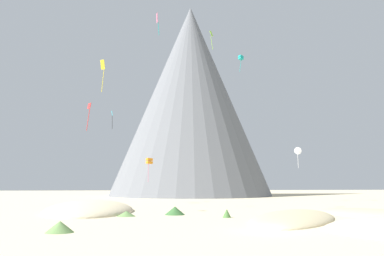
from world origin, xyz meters
The scene contains 17 objects.
ground_plane centered at (0.00, 0.00, 0.00)m, with size 400.00×400.00×0.00m, color beige.
dune_foreground_left centered at (-18.36, 26.96, 0.00)m, with size 25.17×12.49×3.22m, color beige.
dune_midground centered at (6.31, 11.00, 0.00)m, with size 23.88×8.65×1.85m, color #CCBA8E.
bush_ridge_crest centered at (-14.15, 20.51, 0.22)m, with size 2.70×2.70×0.45m, color #568442.
bush_scatter_east centered at (-17.75, 1.60, 0.48)m, with size 2.40×2.40×0.96m, color #668C4C.
bush_far_right centered at (-6.60, 19.42, 0.54)m, with size 2.68×2.68×1.09m, color #386633.
bush_mid_center centered at (-12.80, 17.78, 0.33)m, with size 2.37×2.37×0.65m, color #668C4C.
bush_near_left centered at (-0.77, 14.34, 0.52)m, with size 1.04×1.04×1.03m, color #477238.
rock_massif centered at (4.09, 98.91, 28.98)m, with size 70.81×70.81×64.78m.
kite_orange_low centered at (-9.48, 48.15, 8.50)m, with size 1.44×1.42×4.83m.
kite_red_mid centered at (-18.34, 21.80, 14.10)m, with size 0.63×1.03×3.83m.
kite_lime_high centered at (3.45, 48.18, 35.38)m, with size 0.82×0.57×4.23m.
kite_yellow_mid centered at (-17.46, 29.87, 22.27)m, with size 0.79×0.87×5.29m.
kite_cyan_mid centered at (-17.32, 50.75, 18.00)m, with size 0.33×0.72×3.83m.
kite_white_low centered at (24.75, 55.13, 11.44)m, with size 1.72×0.65×4.84m.
kite_rainbow_high centered at (-9.05, 23.93, 28.43)m, with size 0.48×0.70×3.44m.
kite_teal_high centered at (9.98, 48.62, 31.05)m, with size 1.22×1.19×3.65m.
Camera 1 is at (-11.03, -34.20, 4.11)m, focal length 37.84 mm.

